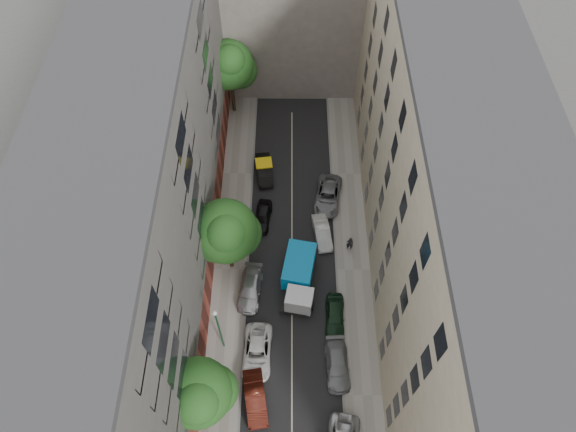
{
  "coord_description": "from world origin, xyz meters",
  "views": [
    {
      "loc": [
        -0.26,
        -21.74,
        40.9
      ],
      "look_at": [
        -0.36,
        1.82,
        6.0
      ],
      "focal_mm": 32.0,
      "sensor_mm": 36.0,
      "label": 1
    }
  ],
  "objects_px": {
    "pedestrian": "(350,243)",
    "tree_far": "(230,67)",
    "car_left_4": "(262,216)",
    "tree_near": "(199,395)",
    "car_right_3": "(322,232)",
    "car_left_2": "(257,352)",
    "car_left_3": "(250,289)",
    "lamp_post": "(218,326)",
    "car_left_1": "(255,398)",
    "tree_mid": "(227,233)",
    "car_right_4": "(328,196)",
    "car_right_1": "(337,365)",
    "car_left_5": "(264,170)",
    "tarp_truck": "(299,277)",
    "car_right_2": "(335,315)"
  },
  "relations": [
    {
      "from": "car_left_1",
      "to": "car_left_2",
      "type": "xyz_separation_m",
      "value": [
        0.0,
        3.6,
        -0.04
      ]
    },
    {
      "from": "tarp_truck",
      "to": "tree_near",
      "type": "distance_m",
      "value": 13.6
    },
    {
      "from": "car_left_2",
      "to": "car_right_1",
      "type": "bearing_deg",
      "value": -6.82
    },
    {
      "from": "car_left_3",
      "to": "lamp_post",
      "type": "xyz_separation_m",
      "value": [
        -1.96,
        -4.87,
        3.63
      ]
    },
    {
      "from": "car_left_3",
      "to": "car_right_3",
      "type": "relative_size",
      "value": 1.15
    },
    {
      "from": "car_right_4",
      "to": "tree_near",
      "type": "height_order",
      "value": "tree_near"
    },
    {
      "from": "car_left_1",
      "to": "car_right_4",
      "type": "relative_size",
      "value": 0.86
    },
    {
      "from": "car_left_2",
      "to": "car_left_5",
      "type": "height_order",
      "value": "car_left_5"
    },
    {
      "from": "car_right_3",
      "to": "tree_far",
      "type": "bearing_deg",
      "value": 110.27
    },
    {
      "from": "car_right_1",
      "to": "tree_mid",
      "type": "xyz_separation_m",
      "value": [
        -8.91,
        9.08,
        5.11
      ]
    },
    {
      "from": "car_right_3",
      "to": "tree_near",
      "type": "distance_m",
      "value": 19.08
    },
    {
      "from": "car_left_4",
      "to": "tree_far",
      "type": "xyz_separation_m",
      "value": [
        -3.5,
        14.49,
        5.63
      ]
    },
    {
      "from": "tarp_truck",
      "to": "car_left_3",
      "type": "distance_m",
      "value": 4.36
    },
    {
      "from": "car_left_4",
      "to": "car_right_4",
      "type": "height_order",
      "value": "car_right_4"
    },
    {
      "from": "car_right_3",
      "to": "tree_near",
      "type": "bearing_deg",
      "value": -128.48
    },
    {
      "from": "car_left_3",
      "to": "pedestrian",
      "type": "xyz_separation_m",
      "value": [
        8.84,
        4.4,
        0.36
      ]
    },
    {
      "from": "car_right_3",
      "to": "car_left_2",
      "type": "bearing_deg",
      "value": -125.09
    },
    {
      "from": "car_left_4",
      "to": "car_right_2",
      "type": "distance_m",
      "value": 11.87
    },
    {
      "from": "car_left_1",
      "to": "lamp_post",
      "type": "relative_size",
      "value": 0.65
    },
    {
      "from": "car_right_1",
      "to": "tree_mid",
      "type": "bearing_deg",
      "value": 131.64
    },
    {
      "from": "car_right_3",
      "to": "car_right_4",
      "type": "height_order",
      "value": "car_right_4"
    },
    {
      "from": "car_left_1",
      "to": "car_right_1",
      "type": "height_order",
      "value": "car_left_1"
    },
    {
      "from": "car_right_3",
      "to": "lamp_post",
      "type": "relative_size",
      "value": 0.59
    },
    {
      "from": "car_left_1",
      "to": "car_left_4",
      "type": "relative_size",
      "value": 1.17
    },
    {
      "from": "car_left_4",
      "to": "tree_near",
      "type": "bearing_deg",
      "value": -93.65
    },
    {
      "from": "tarp_truck",
      "to": "car_right_3",
      "type": "distance_m",
      "value": 5.57
    },
    {
      "from": "car_left_5",
      "to": "tree_far",
      "type": "distance_m",
      "value": 11.06
    },
    {
      "from": "tree_near",
      "to": "car_right_1",
      "type": "bearing_deg",
      "value": 20.19
    },
    {
      "from": "pedestrian",
      "to": "tree_far",
      "type": "bearing_deg",
      "value": -49.91
    },
    {
      "from": "pedestrian",
      "to": "car_left_5",
      "type": "bearing_deg",
      "value": -40.62
    },
    {
      "from": "car_left_3",
      "to": "car_left_4",
      "type": "xyz_separation_m",
      "value": [
        0.8,
        7.6,
        -0.02
      ]
    },
    {
      "from": "car_left_4",
      "to": "car_left_1",
      "type": "bearing_deg",
      "value": -82.57
    },
    {
      "from": "car_left_4",
      "to": "car_right_2",
      "type": "height_order",
      "value": "car_right_2"
    },
    {
      "from": "car_left_1",
      "to": "car_left_4",
      "type": "xyz_separation_m",
      "value": [
        0.0,
        16.8,
        -0.08
      ]
    },
    {
      "from": "car_left_4",
      "to": "car_left_5",
      "type": "distance_m",
      "value": 5.6
    },
    {
      "from": "car_right_4",
      "to": "car_left_5",
      "type": "bearing_deg",
      "value": 162.42
    },
    {
      "from": "car_left_2",
      "to": "car_left_3",
      "type": "height_order",
      "value": "car_left_2"
    },
    {
      "from": "car_left_3",
      "to": "tree_mid",
      "type": "xyz_separation_m",
      "value": [
        -1.71,
        2.48,
        5.09
      ]
    },
    {
      "from": "car_left_1",
      "to": "tree_mid",
      "type": "bearing_deg",
      "value": 92.82
    },
    {
      "from": "tarp_truck",
      "to": "car_right_1",
      "type": "xyz_separation_m",
      "value": [
        3.0,
        -7.36,
        -0.88
      ]
    },
    {
      "from": "tarp_truck",
      "to": "car_right_4",
      "type": "distance_m",
      "value": 9.71
    },
    {
      "from": "car_right_2",
      "to": "lamp_post",
      "type": "relative_size",
      "value": 0.58
    },
    {
      "from": "car_left_1",
      "to": "car_left_2",
      "type": "bearing_deg",
      "value": 80.69
    },
    {
      "from": "car_right_1",
      "to": "lamp_post",
      "type": "distance_m",
      "value": 10.01
    },
    {
      "from": "car_left_4",
      "to": "car_left_5",
      "type": "bearing_deg",
      "value": 97.43
    },
    {
      "from": "car_left_4",
      "to": "tree_far",
      "type": "height_order",
      "value": "tree_far"
    },
    {
      "from": "car_left_2",
      "to": "lamp_post",
      "type": "height_order",
      "value": "lamp_post"
    },
    {
      "from": "car_left_4",
      "to": "car_right_1",
      "type": "bearing_deg",
      "value": -58.31
    },
    {
      "from": "car_right_4",
      "to": "tree_mid",
      "type": "relative_size",
      "value": 0.59
    },
    {
      "from": "car_right_1",
      "to": "car_left_3",
      "type": "bearing_deg",
      "value": 134.66
    }
  ]
}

